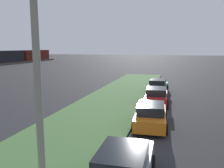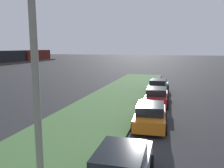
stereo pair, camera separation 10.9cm
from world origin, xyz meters
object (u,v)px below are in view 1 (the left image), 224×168
Objects in this scene: parked_car_green at (158,86)px; streetlight at (48,63)px; parked_car_red at (156,96)px; parked_car_silver at (123,168)px; parked_car_orange at (151,115)px.

streetlight is at bearing 175.46° from parked_car_green.
parked_car_red and parked_car_green have the same top height.
streetlight reaches higher than parked_car_silver.
parked_car_orange is 1.01× the size of parked_car_red.
parked_car_orange is 8.71m from streetlight.
parked_car_red is (12.49, -0.11, 0.00)m from parked_car_silver.
parked_car_orange and parked_car_red have the same top height.
parked_car_orange is (6.72, -0.24, 0.00)m from parked_car_silver.
parked_car_red is 0.58× the size of streetlight.
streetlight reaches higher than parked_car_red.
parked_car_green is at bearing -0.91° from parked_car_silver.
parked_car_silver is at bearing -71.83° from streetlight.
parked_car_green is at bearing 0.73° from parked_car_red.
parked_car_green is 19.15m from streetlight.
parked_car_silver is at bearing -177.45° from parked_car_green.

